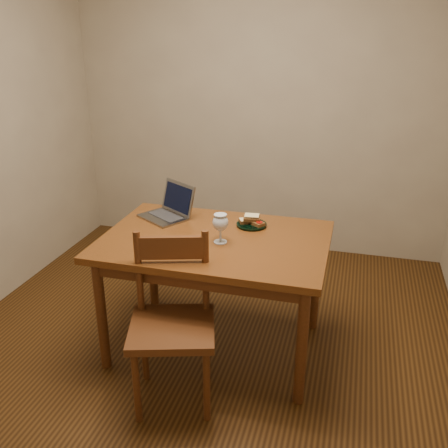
% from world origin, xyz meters
% --- Properties ---
extents(floor, '(3.20, 3.20, 0.02)m').
position_xyz_m(floor, '(0.00, 0.00, -0.01)').
color(floor, black).
rests_on(floor, ground).
extents(back_wall, '(3.20, 0.02, 2.60)m').
position_xyz_m(back_wall, '(0.00, 1.61, 1.30)').
color(back_wall, gray).
rests_on(back_wall, floor).
extents(front_wall, '(3.20, 0.02, 2.60)m').
position_xyz_m(front_wall, '(0.00, -1.61, 1.30)').
color(front_wall, gray).
rests_on(front_wall, floor).
extents(table, '(1.30, 0.90, 0.74)m').
position_xyz_m(table, '(0.08, -0.02, 0.65)').
color(table, '#46280B').
rests_on(table, floor).
extents(chair, '(0.53, 0.52, 0.46)m').
position_xyz_m(chair, '(-0.01, -0.52, 0.50)').
color(chair, '#3E220D').
rests_on(chair, floor).
extents(plate, '(0.19, 0.19, 0.02)m').
position_xyz_m(plate, '(0.25, 0.21, 0.75)').
color(plate, black).
rests_on(plate, table).
extents(sandwich_cheese, '(0.11, 0.09, 0.03)m').
position_xyz_m(sandwich_cheese, '(0.21, 0.22, 0.77)').
color(sandwich_cheese, '#381E0C').
rests_on(sandwich_cheese, plate).
extents(sandwich_tomato, '(0.11, 0.10, 0.03)m').
position_xyz_m(sandwich_tomato, '(0.28, 0.20, 0.77)').
color(sandwich_tomato, '#381E0C').
rests_on(sandwich_tomato, plate).
extents(sandwich_top, '(0.11, 0.08, 0.03)m').
position_xyz_m(sandwich_top, '(0.25, 0.21, 0.79)').
color(sandwich_top, '#381E0C').
rests_on(sandwich_top, plate).
extents(milk_glass, '(0.09, 0.09, 0.17)m').
position_xyz_m(milk_glass, '(0.13, -0.08, 0.83)').
color(milk_glass, white).
rests_on(milk_glass, table).
extents(laptop, '(0.38, 0.38, 0.21)m').
position_xyz_m(laptop, '(-0.30, 0.24, 0.80)').
color(laptop, slate).
rests_on(laptop, table).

